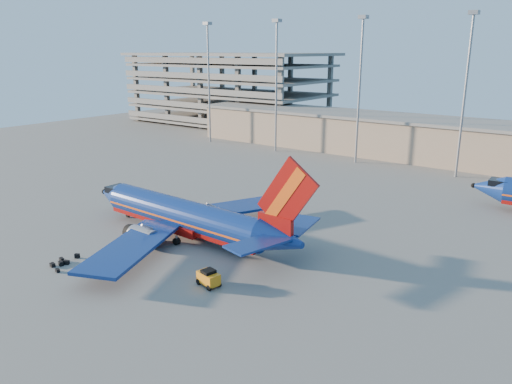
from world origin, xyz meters
TOP-DOWN VIEW (x-y plane):
  - ground at (0.00, 0.00)m, footprint 220.00×220.00m
  - terminal_building at (10.00, 58.00)m, footprint 122.00×16.00m
  - parking_garage at (-62.00, 74.05)m, footprint 62.00×32.00m
  - light_mast_row at (5.00, 46.00)m, footprint 101.60×1.60m
  - aircraft_main at (-2.45, -5.28)m, footprint 35.92×34.55m
  - baggage_tug at (8.40, -13.65)m, footprint 2.58×1.87m
  - luggage_pile at (-7.61, -19.32)m, footprint 2.61×3.86m

SIDE VIEW (x-z plane):
  - ground at x=0.00m, z-range 0.00..0.00m
  - luggage_pile at x=-7.61m, z-range -0.04..0.48m
  - baggage_tug at x=8.40m, z-range 0.03..1.72m
  - aircraft_main at x=-2.45m, z-range -3.48..8.68m
  - terminal_building at x=10.00m, z-range 0.07..8.57m
  - parking_garage at x=-62.00m, z-range 1.03..22.43m
  - light_mast_row at x=5.00m, z-range 3.23..31.88m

